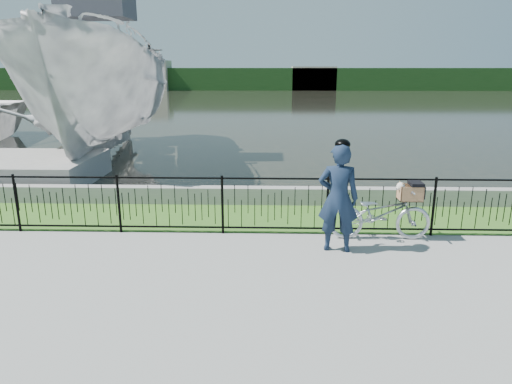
{
  "coord_description": "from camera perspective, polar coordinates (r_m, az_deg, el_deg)",
  "views": [
    {
      "loc": [
        -0.12,
        -6.71,
        3.12
      ],
      "look_at": [
        -0.34,
        1.0,
        1.0
      ],
      "focal_mm": 32.0,
      "sensor_mm": 36.0,
      "label": 1
    }
  ],
  "objects": [
    {
      "name": "boat_near",
      "position": [
        16.7,
        -18.52,
        11.77
      ],
      "size": [
        5.71,
        11.94,
        6.24
      ],
      "color": "#B6B6B6",
      "rests_on": "water"
    },
    {
      "name": "quay_wall",
      "position": [
        10.72,
        2.22,
        -0.46
      ],
      "size": [
        60.0,
        0.3,
        0.4
      ],
      "primitive_type": "cube",
      "color": "gray",
      "rests_on": "ground"
    },
    {
      "name": "far_building_right",
      "position": [
        65.52,
        7.21,
        13.91
      ],
      "size": [
        6.0,
        3.0,
        3.2
      ],
      "primitive_type": "cube",
      "color": "#ADA28B",
      "rests_on": "ground"
    },
    {
      "name": "ground",
      "position": [
        7.4,
        2.45,
        -9.57
      ],
      "size": [
        120.0,
        120.0,
        0.0
      ],
      "primitive_type": "plane",
      "color": "gray",
      "rests_on": "ground"
    },
    {
      "name": "far_treeline",
      "position": [
        66.73,
        1.79,
        13.96
      ],
      "size": [
        120.0,
        6.0,
        3.0
      ],
      "primitive_type": "cube",
      "color": "#1F4319",
      "rests_on": "ground"
    },
    {
      "name": "far_building_left",
      "position": [
        67.15,
        -14.23,
        13.95
      ],
      "size": [
        8.0,
        4.0,
        4.0
      ],
      "primitive_type": "cube",
      "color": "#ADA28B",
      "rests_on": "ground"
    },
    {
      "name": "grass_strip",
      "position": [
        9.82,
        2.26,
        -3.15
      ],
      "size": [
        60.0,
        2.0,
        0.01
      ],
      "primitive_type": "cube",
      "color": "#3A6820",
      "rests_on": "ground"
    },
    {
      "name": "fence",
      "position": [
        8.7,
        2.36,
        -1.67
      ],
      "size": [
        14.0,
        0.06,
        1.15
      ],
      "primitive_type": null,
      "color": "black",
      "rests_on": "ground"
    },
    {
      "name": "cyclist",
      "position": [
        7.93,
        10.24,
        -0.62
      ],
      "size": [
        0.75,
        0.54,
        1.97
      ],
      "color": "#142137",
      "rests_on": "ground"
    },
    {
      "name": "water",
      "position": [
        39.84,
        1.84,
        10.85
      ],
      "size": [
        120.0,
        120.0,
        0.0
      ],
      "primitive_type": "plane",
      "color": "black",
      "rests_on": "ground"
    },
    {
      "name": "bicycle_rig",
      "position": [
        8.78,
        15.31,
        -2.55
      ],
      "size": [
        1.87,
        0.65,
        1.12
      ],
      "color": "#B6BBC3",
      "rests_on": "ground"
    }
  ]
}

